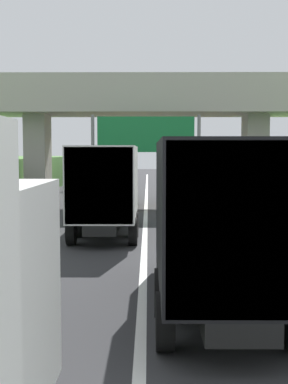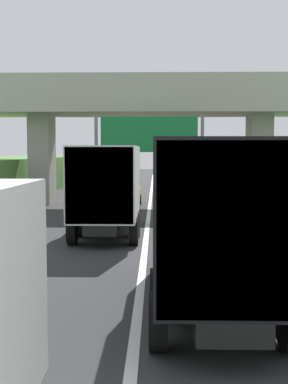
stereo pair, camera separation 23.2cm
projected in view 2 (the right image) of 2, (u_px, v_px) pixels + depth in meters
The scene contains 9 objects.
lane_centre_stripe at pixel (148, 219), 24.70m from camera, with size 0.20×96.99×0.01m, color white.
overpass_bridge at pixel (150, 110), 31.34m from camera, with size 40.00×4.80×7.71m.
overhead_highway_sign at pixel (149, 140), 27.41m from camera, with size 5.88×0.18×5.21m.
truck_green at pixel (109, 185), 19.87m from camera, with size 2.44×7.30×3.44m.
truck_black at pixel (210, 215), 10.43m from camera, with size 2.44×7.30×3.44m.
truck_blue at pixel (98, 166), 46.81m from camera, with size 2.44×7.30×3.44m.
car_yellow at pixel (125, 192), 30.06m from camera, with size 1.86×4.10×1.72m.
car_orange at pixel (214, 183), 38.43m from camera, with size 1.86×4.10×1.72m.
construction_barrel_5 at pixel (273, 203), 27.68m from camera, with size 0.57×0.57×0.90m.
Camera 2 is at (0.36, 3.98, 3.23)m, focal length 47.85 mm.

